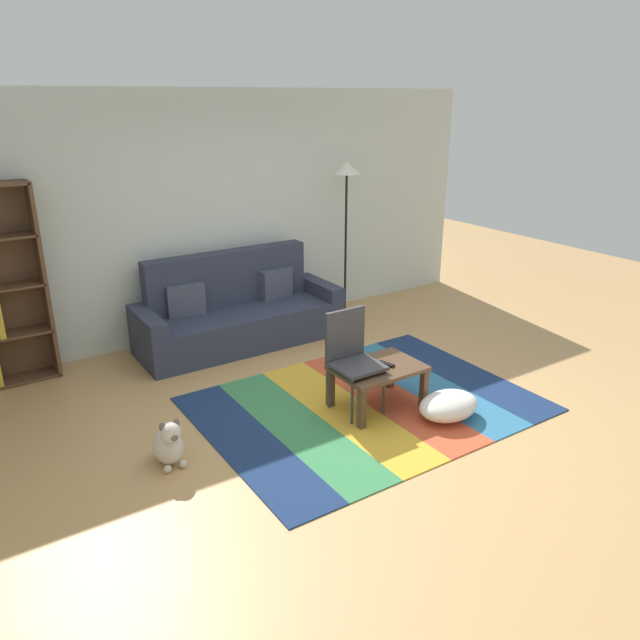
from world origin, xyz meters
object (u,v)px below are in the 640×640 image
(coffee_table, at_px, (378,373))
(folding_chair, at_px, (351,352))
(tv_remote, at_px, (387,364))
(couch, at_px, (238,314))
(standing_lamp, at_px, (346,189))
(pouf, at_px, (448,406))
(dog, at_px, (169,444))

(coffee_table, distance_m, folding_chair, 0.31)
(coffee_table, distance_m, tv_remote, 0.11)
(couch, distance_m, coffee_table, 2.09)
(couch, height_order, tv_remote, couch)
(couch, bearing_deg, standing_lamp, 4.18)
(pouf, relative_size, tv_remote, 3.75)
(tv_remote, distance_m, folding_chair, 0.34)
(pouf, height_order, dog, dog)
(pouf, relative_size, standing_lamp, 0.30)
(tv_remote, relative_size, folding_chair, 0.17)
(coffee_table, bearing_deg, standing_lamp, 61.21)
(pouf, bearing_deg, folding_chair, 133.47)
(dog, distance_m, tv_remote, 1.96)
(standing_lamp, bearing_deg, dog, -146.65)
(standing_lamp, xyz_separation_m, tv_remote, (-1.11, -2.19, -1.17))
(coffee_table, xyz_separation_m, standing_lamp, (1.19, 2.17, 1.25))
(coffee_table, bearing_deg, couch, 99.77)
(coffee_table, bearing_deg, tv_remote, -14.69)
(pouf, xyz_separation_m, folding_chair, (-0.59, 0.62, 0.41))
(pouf, xyz_separation_m, standing_lamp, (0.81, 2.67, 1.45))
(coffee_table, height_order, tv_remote, tv_remote)
(couch, height_order, folding_chair, couch)
(standing_lamp, bearing_deg, coffee_table, -118.79)
(standing_lamp, height_order, tv_remote, standing_lamp)
(coffee_table, distance_m, standing_lamp, 2.77)
(pouf, relative_size, folding_chair, 0.62)
(folding_chair, bearing_deg, pouf, 12.27)
(dog, relative_size, folding_chair, 0.44)
(couch, distance_m, dog, 2.43)
(couch, relative_size, tv_remote, 15.07)
(coffee_table, height_order, pouf, coffee_table)
(folding_chair, bearing_deg, standing_lamp, 114.52)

